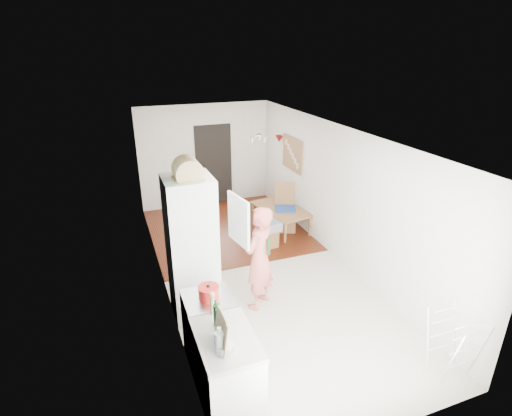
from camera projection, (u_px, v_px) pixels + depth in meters
room_shell at (256, 206)px, 6.72m from camera, size 3.20×7.00×2.50m
floor at (256, 270)px, 7.19m from camera, size 3.20×7.00×0.01m
wood_floor_overlay at (226, 229)px, 8.79m from camera, size 3.20×3.30×0.01m
sage_wall_panel at (182, 240)px, 4.24m from camera, size 0.02×3.00×1.30m
tile_splashback at (198, 325)px, 4.03m from camera, size 0.02×1.90×0.50m
doorway_recess at (214, 165)px, 9.89m from camera, size 0.90×0.04×2.00m
base_cabinet at (227, 372)px, 4.40m from camera, size 0.60×0.90×0.86m
worktop at (226, 339)px, 4.22m from camera, size 0.62×0.92×0.06m
range_cooker at (210, 329)px, 5.04m from camera, size 0.60×0.60×0.88m
cooker_top at (208, 299)px, 4.87m from camera, size 0.60×0.60×0.04m
fridge_housing at (192, 249)px, 5.69m from camera, size 0.66×0.66×2.15m
fridge_door at (239, 220)px, 5.45m from camera, size 0.14×0.56×0.70m
fridge_interior at (212, 215)px, 5.61m from camera, size 0.02×0.52×0.66m
pinboard at (293, 154)px, 8.76m from camera, size 0.03×0.90×0.70m
pinboard_frame at (292, 154)px, 8.76m from camera, size 0.00×0.94×0.74m
wall_sconce at (279, 139)px, 9.23m from camera, size 0.18×0.18×0.16m
person at (259, 250)px, 5.89m from camera, size 0.84×0.81×1.94m
dining_table at (282, 220)px, 8.76m from camera, size 0.86×1.28×0.42m
dining_chair at (285, 208)px, 8.58m from camera, size 0.56×0.56×1.03m
stool at (269, 238)px, 7.97m from camera, size 0.34×0.34×0.38m
grey_drape at (269, 226)px, 7.84m from camera, size 0.46×0.46×0.18m
drying_rack at (453, 344)px, 4.81m from camera, size 0.45×0.41×0.86m
bread_bin at (188, 171)px, 5.19m from camera, size 0.40×0.38×0.20m
red_casserole at (208, 292)px, 4.84m from camera, size 0.31×0.31×0.15m
steel_pan at (225, 348)px, 3.99m from camera, size 0.21×0.21×0.09m
held_bottle at (268, 247)px, 5.81m from camera, size 0.06×0.06×0.26m
bottle_a at (216, 315)px, 4.33m from camera, size 0.07×0.07×0.27m
bottle_b at (219, 320)px, 4.25m from camera, size 0.08×0.08×0.28m
bottle_c at (220, 343)px, 3.96m from camera, size 0.13×0.13×0.24m
pepper_mill_front at (212, 305)px, 4.56m from camera, size 0.06×0.06×0.20m
pepper_mill_back at (212, 305)px, 4.54m from camera, size 0.08×0.08×0.22m
chopping_boards at (222, 331)px, 4.00m from camera, size 0.08×0.29×0.39m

